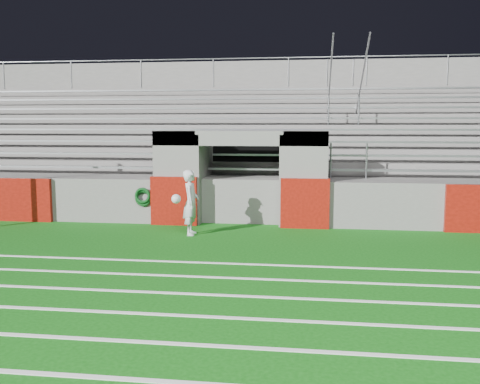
# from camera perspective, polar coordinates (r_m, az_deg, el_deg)

# --- Properties ---
(ground) EXTENTS (90.00, 90.00, 0.00)m
(ground) POSITION_cam_1_polar(r_m,az_deg,el_deg) (11.80, -2.14, -6.37)
(ground) COLOR #0D530D
(ground) RESTS_ON ground
(field_markings) EXTENTS (28.00, 8.09, 0.01)m
(field_markings) POSITION_cam_1_polar(r_m,az_deg,el_deg) (7.15, -9.23, -15.56)
(field_markings) COLOR white
(field_markings) RESTS_ON ground
(stadium_structure) EXTENTS (26.00, 8.48, 5.42)m
(stadium_structure) POSITION_cam_1_polar(r_m,az_deg,el_deg) (19.41, 1.85, 3.40)
(stadium_structure) COLOR #5F5C5A
(stadium_structure) RESTS_ON ground
(goalkeeper_with_ball) EXTENTS (0.67, 0.67, 1.65)m
(goalkeeper_with_ball) POSITION_cam_1_polar(r_m,az_deg,el_deg) (13.50, -5.30, -1.10)
(goalkeeper_with_ball) COLOR silver
(goalkeeper_with_ball) RESTS_ON ground
(hose_coil) EXTENTS (0.48, 0.14, 0.54)m
(hose_coil) POSITION_cam_1_polar(r_m,az_deg,el_deg) (15.10, -10.31, -0.52)
(hose_coil) COLOR #0B3912
(hose_coil) RESTS_ON ground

